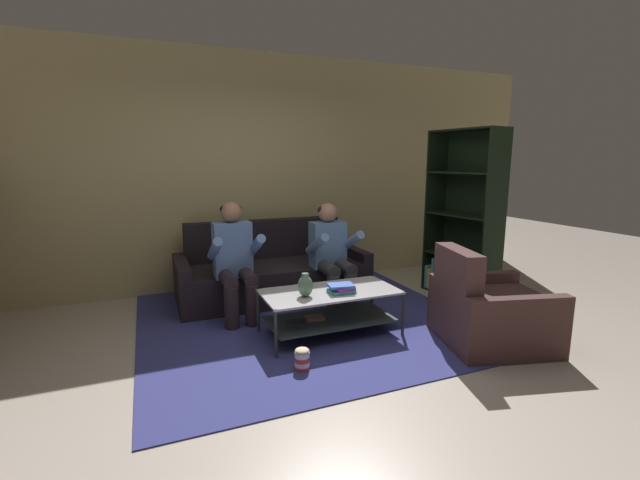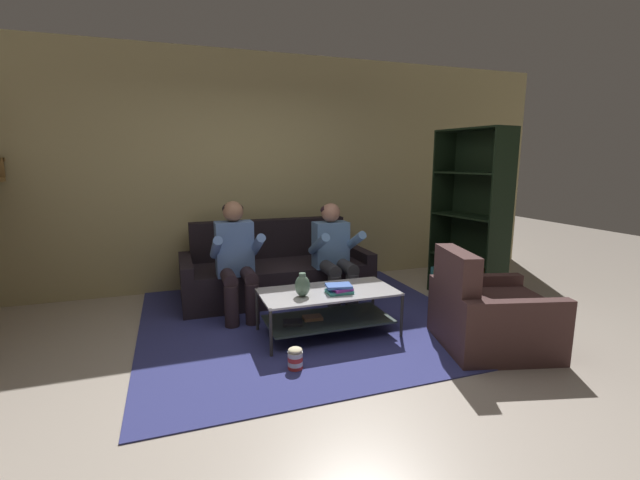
% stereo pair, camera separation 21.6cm
% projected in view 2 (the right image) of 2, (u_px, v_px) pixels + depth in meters
% --- Properties ---
extents(ground, '(16.80, 16.80, 0.00)m').
position_uv_depth(ground, '(317.00, 363.00, 3.43)').
color(ground, '#B1A496').
extents(back_partition, '(8.40, 0.12, 2.90)m').
position_uv_depth(back_partition, '(254.00, 172.00, 5.44)').
color(back_partition, tan).
rests_on(back_partition, ground).
extents(couch, '(2.16, 0.91, 0.88)m').
position_uv_depth(couch, '(276.00, 273.00, 5.08)').
color(couch, black).
rests_on(couch, ground).
extents(person_seated_left, '(0.50, 0.58, 1.19)m').
position_uv_depth(person_seated_left, '(236.00, 256.00, 4.34)').
color(person_seated_left, '#291E23').
rests_on(person_seated_left, ground).
extents(person_seated_right, '(0.50, 0.58, 1.14)m').
position_uv_depth(person_seated_right, '(334.00, 251.00, 4.69)').
color(person_seated_right, '#303034').
rests_on(person_seated_right, ground).
extents(coffee_table, '(1.24, 0.62, 0.42)m').
position_uv_depth(coffee_table, '(327.00, 305.00, 3.95)').
color(coffee_table, '#BBB9BE').
rests_on(coffee_table, ground).
extents(area_rug, '(3.18, 3.23, 0.01)m').
position_uv_depth(area_rug, '(302.00, 316.00, 4.45)').
color(area_rug, navy).
rests_on(area_rug, ground).
extents(vase, '(0.14, 0.14, 0.21)m').
position_uv_depth(vase, '(302.00, 285.00, 3.75)').
color(vase, '#506D59').
rests_on(vase, coffee_table).
extents(book_stack, '(0.25, 0.20, 0.08)m').
position_uv_depth(book_stack, '(339.00, 289.00, 3.86)').
color(book_stack, teal).
rests_on(book_stack, coffee_table).
extents(bookshelf, '(0.48, 0.93, 1.95)m').
position_uv_depth(bookshelf, '(469.00, 243.00, 4.95)').
color(bookshelf, black).
rests_on(bookshelf, ground).
extents(armchair, '(1.05, 1.04, 0.86)m').
position_uv_depth(armchair, '(489.00, 316.00, 3.68)').
color(armchair, '#482F2D').
rests_on(armchair, ground).
extents(popcorn_tub, '(0.12, 0.12, 0.18)m').
position_uv_depth(popcorn_tub, '(295.00, 359.00, 3.31)').
color(popcorn_tub, red).
rests_on(popcorn_tub, ground).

